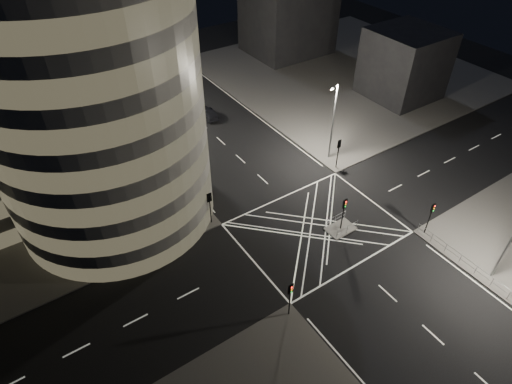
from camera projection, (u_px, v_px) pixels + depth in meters
ground at (316, 228)px, 44.95m from camera, size 120.00×120.00×0.00m
sidewalk_far_right at (345, 71)px, 74.41m from camera, size 42.00×42.00×0.15m
central_island at (340, 229)px, 44.79m from camera, size 3.00×2.00×0.15m
office_tower_curved at (28, 101)px, 39.92m from camera, size 30.00×29.00×27.20m
building_right_far at (288, 9)px, 76.53m from camera, size 14.00×12.00×15.00m
building_right_near at (404, 64)px, 64.56m from camera, size 10.00×10.00×10.00m
building_far_end at (89, 4)px, 74.37m from camera, size 18.00×8.00×18.00m
tree_a at (183, 183)px, 43.10m from camera, size 3.89×3.89×6.94m
tree_b at (159, 156)px, 47.11m from camera, size 5.05×5.05×7.31m
tree_c at (137, 126)px, 50.41m from camera, size 4.80×4.80×7.97m
tree_d at (119, 104)px, 54.08m from camera, size 4.39×4.39×7.98m
tree_e at (105, 94)px, 58.66m from camera, size 4.07×4.07×6.60m
traffic_signal_fl at (210, 203)px, 43.66m from camera, size 0.55×0.22×4.00m
traffic_signal_nl at (290, 294)px, 35.00m from camera, size 0.55×0.22×4.00m
traffic_signal_fr at (339, 149)px, 51.14m from camera, size 0.55×0.22×4.00m
traffic_signal_nr at (431, 213)px, 42.48m from camera, size 0.55×0.22×4.00m
traffic_signal_island at (344, 209)px, 42.97m from camera, size 0.55×0.22×4.00m
street_lamp_left_near at (179, 159)px, 45.01m from camera, size 1.25×0.25×10.00m
street_lamp_left_far at (119, 93)px, 56.47m from camera, size 1.25×0.25×10.00m
street_lamp_right_far at (333, 120)px, 51.12m from camera, size 1.25×0.25×10.00m
railing_near_right at (468, 264)px, 40.29m from camera, size 0.06×11.70×1.10m
railing_island_south at (347, 229)px, 43.82m from camera, size 2.80×0.06×1.10m
railing_island_north at (335, 219)px, 44.96m from camera, size 2.80×0.06×1.10m
sedan at (207, 113)px, 62.00m from camera, size 1.51×4.29×1.41m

